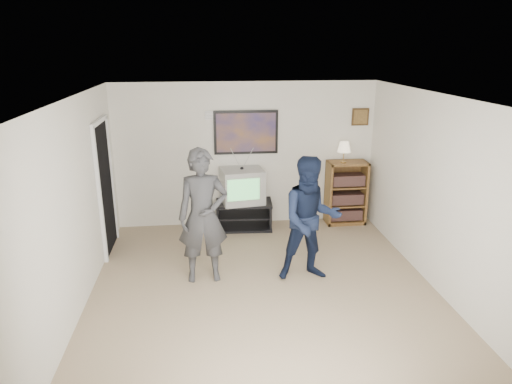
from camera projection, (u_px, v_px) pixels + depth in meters
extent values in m
cube|color=#896E57|center=(265.00, 292.00, 5.94)|extent=(4.50, 5.00, 0.01)
cube|color=white|center=(266.00, 98.00, 5.17)|extent=(4.50, 5.00, 0.01)
cube|color=silver|center=(246.00, 155.00, 7.92)|extent=(4.50, 0.01, 2.50)
cube|color=silver|center=(74.00, 209.00, 5.32)|extent=(0.01, 5.00, 2.50)
cube|color=silver|center=(440.00, 195.00, 5.80)|extent=(0.01, 5.00, 2.50)
cube|color=black|center=(244.00, 203.00, 7.90)|extent=(1.00, 0.60, 0.04)
cube|color=black|center=(244.00, 227.00, 8.04)|extent=(1.00, 0.60, 0.04)
cube|color=black|center=(218.00, 216.00, 7.92)|extent=(0.07, 0.52, 0.48)
cube|color=black|center=(269.00, 214.00, 8.02)|extent=(0.07, 0.52, 0.48)
imported|color=#333436|center=(203.00, 216.00, 6.03)|extent=(0.69, 0.47, 1.83)
imported|color=black|center=(311.00, 219.00, 6.07)|extent=(0.84, 0.66, 1.72)
cube|color=white|center=(207.00, 196.00, 6.12)|extent=(0.06, 0.12, 0.03)
cube|color=white|center=(303.00, 205.00, 6.26)|extent=(0.04, 0.12, 0.03)
cube|color=black|center=(246.00, 132.00, 7.78)|extent=(1.10, 0.03, 0.75)
cube|color=white|center=(213.00, 115.00, 7.63)|extent=(0.28, 0.02, 0.14)
cube|color=#483117|center=(360.00, 117.00, 7.93)|extent=(0.30, 0.03, 0.30)
cube|color=black|center=(105.00, 188.00, 6.91)|extent=(0.03, 0.85, 2.00)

